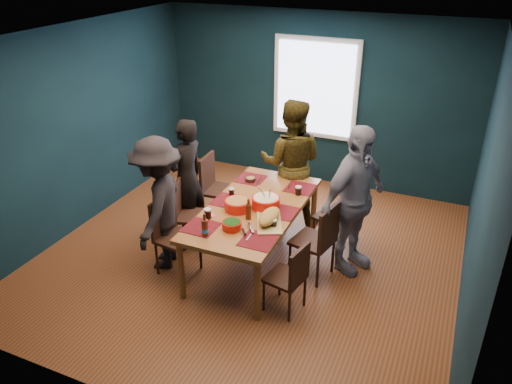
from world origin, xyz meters
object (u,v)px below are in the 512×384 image
at_px(chair_right_mid, 320,236).
at_px(person_near_left, 158,204).
at_px(dining_table, 254,212).
at_px(chair_left_far, 214,183).
at_px(chair_right_far, 340,213).
at_px(person_back, 291,163).
at_px(bowl_salad, 237,205).
at_px(chair_right_near, 292,274).
at_px(bowl_herbs, 232,225).
at_px(chair_left_near, 171,230).
at_px(chair_left_mid, 185,210).
at_px(person_far_left, 187,178).
at_px(person_right, 354,201).
at_px(cutting_board, 269,218).
at_px(bowl_dumpling, 266,202).

xyz_separation_m(chair_right_mid, person_near_left, (-1.84, -0.48, 0.26)).
height_order(dining_table, chair_left_far, chair_left_far).
bearing_deg(chair_right_mid, chair_right_far, 97.54).
relative_size(person_back, bowl_salad, 5.94).
distance_m(chair_right_far, bowl_salad, 1.37).
relative_size(dining_table, chair_right_mid, 2.16).
relative_size(chair_left_far, chair_right_near, 1.17).
height_order(dining_table, bowl_herbs, bowl_herbs).
bearing_deg(chair_left_near, chair_left_mid, 111.80).
bearing_deg(chair_left_far, person_back, 17.61).
bearing_deg(person_back, person_far_left, 23.26).
bearing_deg(chair_right_near, person_right, 82.15).
height_order(chair_right_near, cutting_board, cutting_board).
xyz_separation_m(person_near_left, bowl_salad, (0.88, 0.31, 0.03)).
relative_size(chair_right_far, person_back, 0.51).
bearing_deg(chair_right_mid, person_near_left, -153.22).
xyz_separation_m(person_right, bowl_dumpling, (-0.96, -0.34, -0.05)).
bearing_deg(chair_right_near, chair_left_far, 150.24).
distance_m(dining_table, bowl_herbs, 0.58).
bearing_deg(chair_left_near, chair_left_far, 102.45).
xyz_separation_m(chair_left_near, person_far_left, (-0.27, 0.85, 0.26)).
relative_size(person_right, person_near_left, 1.10).
height_order(person_far_left, cutting_board, person_far_left).
bearing_deg(person_near_left, person_right, 95.60).
bearing_deg(chair_left_mid, chair_right_near, -40.43).
height_order(chair_right_near, person_far_left, person_far_left).
relative_size(dining_table, chair_left_near, 2.20).
distance_m(chair_left_mid, bowl_dumpling, 1.17).
bearing_deg(chair_left_near, chair_right_mid, 26.14).
bearing_deg(person_far_left, chair_right_near, 72.68).
distance_m(chair_right_mid, person_far_left, 1.97).
distance_m(dining_table, bowl_salad, 0.25).
bearing_deg(cutting_board, person_far_left, 131.84).
height_order(chair_right_far, chair_right_near, chair_right_far).
bearing_deg(person_far_left, chair_right_mid, 92.48).
height_order(dining_table, person_near_left, person_near_left).
height_order(dining_table, person_back, person_back).
xyz_separation_m(person_far_left, bowl_dumpling, (1.25, -0.30, 0.06)).
relative_size(person_near_left, bowl_dumpling, 4.94).
relative_size(chair_right_near, bowl_dumpling, 2.48).
distance_m(chair_right_mid, person_near_left, 1.92).
relative_size(chair_right_far, chair_right_mid, 0.95).
height_order(chair_left_mid, chair_right_mid, chair_right_mid).
distance_m(chair_left_mid, bowl_herbs, 1.17).
height_order(dining_table, cutting_board, cutting_board).
relative_size(dining_table, person_back, 1.17).
bearing_deg(cutting_board, chair_right_near, -67.95).
height_order(chair_left_near, person_far_left, person_far_left).
xyz_separation_m(chair_right_near, bowl_herbs, (-0.74, 0.12, 0.36)).
distance_m(chair_left_far, bowl_dumpling, 1.35).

